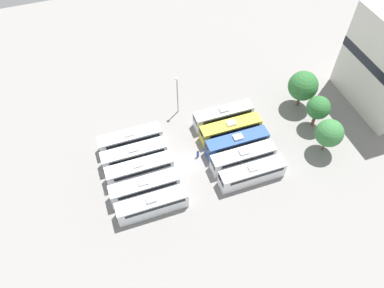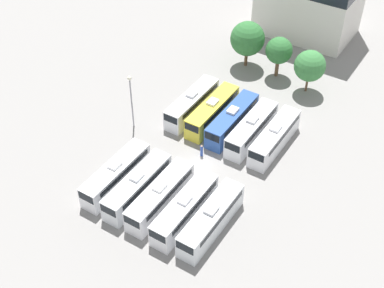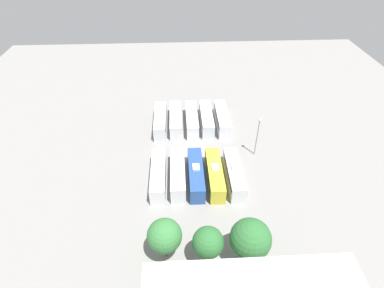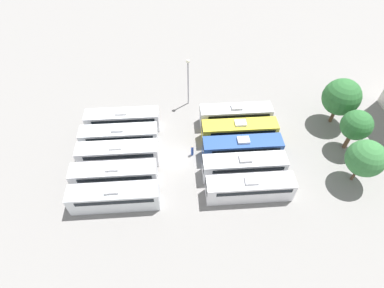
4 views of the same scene
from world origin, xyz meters
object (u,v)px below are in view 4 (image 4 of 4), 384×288
at_px(bus_0, 123,120).
at_px(bus_2, 118,154).
at_px(bus_6, 239,131).
at_px(bus_9, 250,188).
at_px(bus_3, 115,175).
at_px(bus_5, 236,115).
at_px(bus_1, 120,136).
at_px(worker_person, 192,151).
at_px(bus_4, 114,197).
at_px(tree_1, 356,125).
at_px(light_pole, 188,75).
at_px(bus_8, 244,166).
at_px(bus_7, 242,148).
at_px(tree_2, 366,158).
at_px(tree_0, 341,97).

distance_m(bus_0, bus_2, 6.63).
height_order(bus_6, bus_9, same).
relative_size(bus_6, bus_9, 1.00).
bearing_deg(bus_3, bus_5, 120.11).
bearing_deg(bus_1, worker_person, 75.39).
bearing_deg(worker_person, bus_3, -68.34).
relative_size(bus_3, bus_5, 1.00).
bearing_deg(bus_2, bus_9, 68.41).
relative_size(bus_1, bus_5, 1.00).
height_order(bus_6, worker_person, bus_6).
bearing_deg(bus_4, bus_3, -174.69).
distance_m(bus_3, bus_4, 3.33).
xyz_separation_m(bus_0, bus_3, (10.14, -0.20, 0.00)).
bearing_deg(bus_1, tree_1, 85.15).
height_order(bus_4, light_pole, light_pole).
distance_m(bus_8, tree_1, 16.29).
bearing_deg(bus_3, bus_9, 79.53).
distance_m(bus_5, bus_8, 9.81).
bearing_deg(bus_0, tree_1, 79.17).
xyz_separation_m(bus_5, tree_1, (6.05, 15.11, 2.78)).
xyz_separation_m(bus_1, bus_9, (9.85, 16.88, 0.00)).
bearing_deg(bus_6, bus_1, -90.25).
height_order(bus_7, tree_2, tree_2).
height_order(bus_2, bus_8, same).
xyz_separation_m(bus_2, worker_person, (-0.55, 10.10, -0.89)).
xyz_separation_m(bus_3, light_pole, (-15.28, 10.35, 3.90)).
relative_size(bus_2, bus_3, 1.00).
distance_m(bus_0, bus_5, 17.10).
bearing_deg(bus_2, bus_7, 89.57).
relative_size(bus_1, worker_person, 6.07).
height_order(bus_0, bus_7, same).
relative_size(bus_1, bus_7, 1.00).
relative_size(tree_1, tree_2, 0.97).
xyz_separation_m(bus_9, tree_0, (-12.54, 15.52, 3.14)).
height_order(bus_4, bus_5, same).
xyz_separation_m(bus_1, bus_7, (3.34, 17.09, 0.00)).
distance_m(bus_4, tree_2, 30.96).
xyz_separation_m(bus_3, bus_4, (3.32, 0.31, 0.00)).
bearing_deg(light_pole, bus_5, 52.95).
bearing_deg(bus_8, bus_5, 177.07).
xyz_separation_m(bus_8, tree_1, (-3.74, 15.61, 2.78)).
distance_m(bus_2, bus_3, 3.52).
bearing_deg(tree_1, bus_5, -111.83).
bearing_deg(tree_1, bus_0, -100.83).
bearing_deg(bus_0, bus_4, 0.47).
xyz_separation_m(bus_8, bus_9, (3.36, 0.10, 0.00)).
distance_m(bus_3, bus_9, 17.18).
xyz_separation_m(bus_1, bus_6, (0.08, 17.27, 0.00)).
bearing_deg(bus_5, bus_7, -1.68).
height_order(bus_5, worker_person, bus_5).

